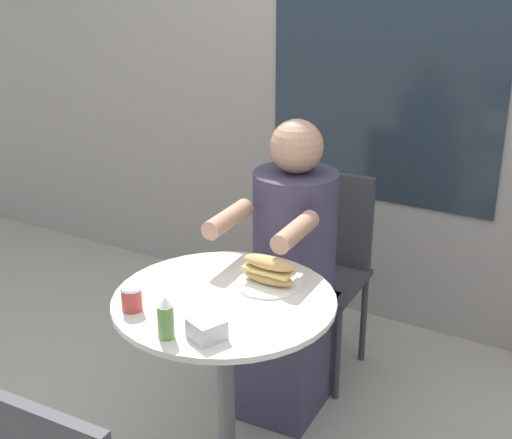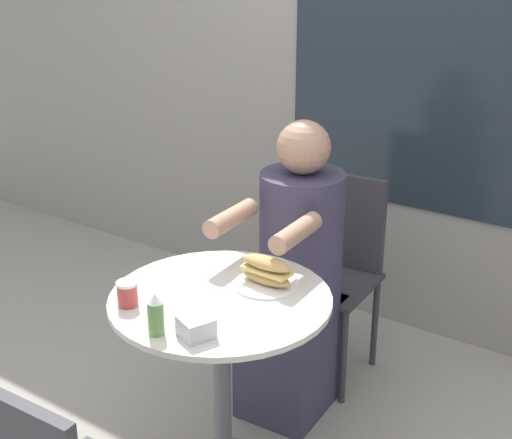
{
  "view_description": "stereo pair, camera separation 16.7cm",
  "coord_description": "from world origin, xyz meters",
  "px_view_note": "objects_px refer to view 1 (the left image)",
  "views": [
    {
      "loc": [
        1.11,
        -1.7,
        1.8
      ],
      "look_at": [
        0.0,
        0.2,
        0.93
      ],
      "focal_mm": 50.0,
      "sensor_mm": 36.0,
      "label": 1
    },
    {
      "loc": [
        1.25,
        -1.61,
        1.8
      ],
      "look_at": [
        0.0,
        0.2,
        0.93
      ],
      "focal_mm": 50.0,
      "sensor_mm": 36.0,
      "label": 2
    }
  ],
  "objects_px": {
    "cafe_table": "(225,350)",
    "drink_cup": "(132,298)",
    "sandwich_on_plate": "(268,273)",
    "condiment_bottle": "(166,318)",
    "diner_chair": "(326,255)",
    "seated_diner": "(290,287)"
  },
  "relations": [
    {
      "from": "drink_cup",
      "to": "condiment_bottle",
      "type": "xyz_separation_m",
      "value": [
        0.19,
        -0.08,
        0.02
      ]
    },
    {
      "from": "cafe_table",
      "to": "drink_cup",
      "type": "bearing_deg",
      "value": -133.65
    },
    {
      "from": "drink_cup",
      "to": "condiment_bottle",
      "type": "height_order",
      "value": "condiment_bottle"
    },
    {
      "from": "cafe_table",
      "to": "seated_diner",
      "type": "relative_size",
      "value": 0.62
    },
    {
      "from": "sandwich_on_plate",
      "to": "condiment_bottle",
      "type": "distance_m",
      "value": 0.45
    },
    {
      "from": "seated_diner",
      "to": "sandwich_on_plate",
      "type": "xyz_separation_m",
      "value": [
        0.12,
        -0.39,
        0.25
      ]
    },
    {
      "from": "seated_diner",
      "to": "drink_cup",
      "type": "bearing_deg",
      "value": 74.54
    },
    {
      "from": "diner_chair",
      "to": "sandwich_on_plate",
      "type": "height_order",
      "value": "diner_chair"
    },
    {
      "from": "drink_cup",
      "to": "seated_diner",
      "type": "bearing_deg",
      "value": 78.05
    },
    {
      "from": "seated_diner",
      "to": "drink_cup",
      "type": "height_order",
      "value": "seated_diner"
    },
    {
      "from": "seated_diner",
      "to": "condiment_bottle",
      "type": "bearing_deg",
      "value": 88.67
    },
    {
      "from": "cafe_table",
      "to": "sandwich_on_plate",
      "type": "height_order",
      "value": "sandwich_on_plate"
    },
    {
      "from": "cafe_table",
      "to": "condiment_bottle",
      "type": "height_order",
      "value": "condiment_bottle"
    },
    {
      "from": "sandwich_on_plate",
      "to": "cafe_table",
      "type": "bearing_deg",
      "value": -117.81
    },
    {
      "from": "seated_diner",
      "to": "sandwich_on_plate",
      "type": "relative_size",
      "value": 5.44
    },
    {
      "from": "cafe_table",
      "to": "drink_cup",
      "type": "distance_m",
      "value": 0.38
    },
    {
      "from": "diner_chair",
      "to": "cafe_table",
      "type": "bearing_deg",
      "value": 89.75
    },
    {
      "from": "cafe_table",
      "to": "seated_diner",
      "type": "bearing_deg",
      "value": 94.53
    },
    {
      "from": "cafe_table",
      "to": "seated_diner",
      "type": "distance_m",
      "value": 0.54
    },
    {
      "from": "seated_diner",
      "to": "sandwich_on_plate",
      "type": "distance_m",
      "value": 0.48
    },
    {
      "from": "diner_chair",
      "to": "sandwich_on_plate",
      "type": "xyz_separation_m",
      "value": [
        0.13,
        -0.74,
        0.25
      ]
    },
    {
      "from": "cafe_table",
      "to": "seated_diner",
      "type": "xyz_separation_m",
      "value": [
        -0.04,
        0.54,
        -0.02
      ]
    }
  ]
}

